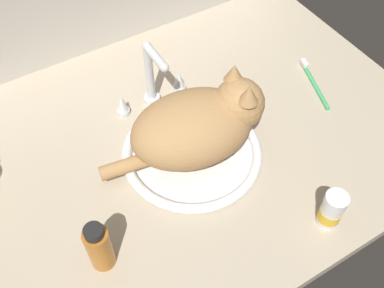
# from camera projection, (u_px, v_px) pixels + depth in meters

# --- Properties ---
(countertop) EXTENTS (1.14, 0.82, 0.03)m
(countertop) POSITION_uv_depth(u_px,v_px,m) (191.00, 142.00, 1.07)
(countertop) COLOR #B7A88E
(countertop) RESTS_ON ground
(sink_basin) EXTENTS (0.32, 0.32, 0.02)m
(sink_basin) POSITION_uv_depth(u_px,v_px,m) (192.00, 152.00, 1.02)
(sink_basin) COLOR white
(sink_basin) RESTS_ON countertop
(faucet) EXTENTS (0.19, 0.11, 0.19)m
(faucet) POSITION_uv_depth(u_px,v_px,m) (152.00, 82.00, 1.07)
(faucet) COLOR silver
(faucet) RESTS_ON countertop
(cat) EXTENTS (0.38, 0.23, 0.19)m
(cat) POSITION_uv_depth(u_px,v_px,m) (202.00, 124.00, 0.95)
(cat) COLOR tan
(cat) RESTS_ON sink_basin
(pill_bottle) EXTENTS (0.05, 0.05, 0.09)m
(pill_bottle) POSITION_uv_depth(u_px,v_px,m) (331.00, 211.00, 0.89)
(pill_bottle) COLOR white
(pill_bottle) RESTS_ON countertop
(amber_bottle) EXTENTS (0.05, 0.05, 0.13)m
(amber_bottle) POSITION_uv_depth(u_px,v_px,m) (99.00, 247.00, 0.82)
(amber_bottle) COLOR #B2661E
(amber_bottle) RESTS_ON countertop
(toothbrush) EXTENTS (0.07, 0.17, 0.02)m
(toothbrush) POSITION_uv_depth(u_px,v_px,m) (314.00, 83.00, 1.16)
(toothbrush) COLOR #3FB266
(toothbrush) RESTS_ON countertop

